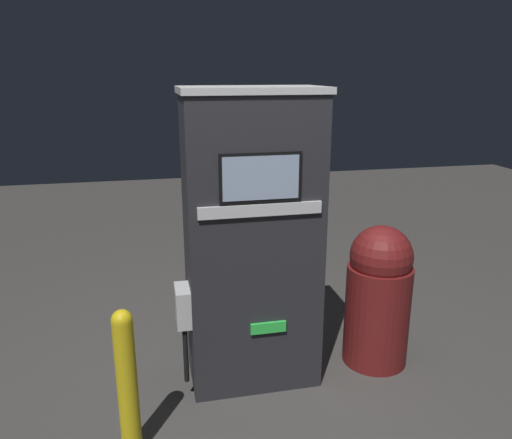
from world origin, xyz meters
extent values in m
plane|color=#423F3D|center=(0.00, 0.00, 0.00)|extent=(14.00, 14.00, 0.00)
cube|color=#28282D|center=(0.00, 0.24, 0.44)|extent=(0.83, 0.48, 0.88)
cube|color=#28282D|center=(0.00, 0.24, 1.39)|extent=(0.83, 0.48, 1.01)
cube|color=silver|center=(0.00, 0.24, 1.91)|extent=(0.86, 0.51, 0.04)
cube|color=black|center=(0.00, -0.01, 1.44)|extent=(0.48, 0.01, 0.29)
cube|color=#9EB2D1|center=(0.00, -0.01, 1.44)|extent=(0.44, 0.01, 0.25)
cube|color=silver|center=(0.00, -0.01, 1.25)|extent=(0.73, 0.02, 0.07)
cube|color=#33D84C|center=(0.05, -0.01, 0.48)|extent=(0.23, 0.02, 0.07)
cube|color=silver|center=(-0.46, 0.14, 0.62)|extent=(0.09, 0.21, 0.24)
cylinder|color=black|center=(-0.46, 0.07, 0.31)|extent=(0.03, 0.03, 0.37)
cylinder|color=yellow|center=(-0.80, -0.34, 0.40)|extent=(0.11, 0.11, 0.81)
sphere|color=yellow|center=(-0.80, -0.34, 0.81)|extent=(0.11, 0.11, 0.11)
cylinder|color=maroon|center=(0.90, 0.22, 0.36)|extent=(0.45, 0.45, 0.72)
sphere|color=maroon|center=(0.90, 0.22, 0.80)|extent=(0.43, 0.43, 0.43)
camera|label=1|loc=(-0.62, -2.71, 2.02)|focal=35.00mm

